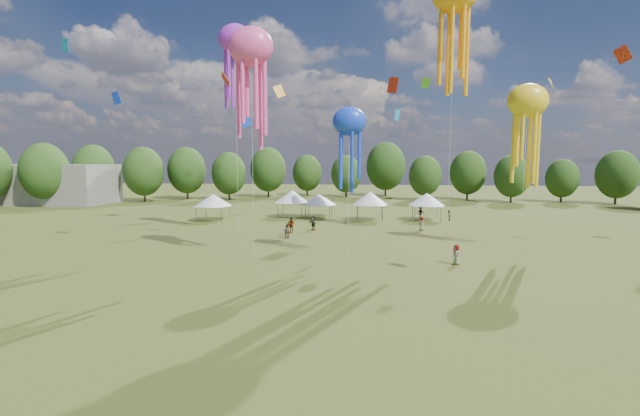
# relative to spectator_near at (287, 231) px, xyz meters

# --- Properties ---
(spectator_near) EXTENTS (0.90, 0.81, 1.53)m
(spectator_near) POSITION_rel_spectator_near_xyz_m (0.00, 0.00, 0.00)
(spectator_near) COLOR gray
(spectator_near) RESTS_ON ground
(spectators_far) EXTENTS (22.19, 30.84, 1.92)m
(spectators_far) POSITION_rel_spectator_near_xyz_m (10.47, 7.79, 0.13)
(spectators_far) COLOR gray
(spectators_far) RESTS_ON ground
(festival_tents) EXTENTS (36.67, 11.27, 4.25)m
(festival_tents) POSITION_rel_spectator_near_xyz_m (2.37, 16.93, 2.31)
(festival_tents) COLOR #47474C
(festival_tents) RESTS_ON ground
(show_kites) EXTENTS (34.86, 18.59, 29.79)m
(show_kites) POSITION_rel_spectator_near_xyz_m (10.93, -0.86, 18.75)
(show_kites) COLOR #FF4B9C
(show_kites) RESTS_ON ground
(treeline) EXTENTS (201.57, 95.24, 13.43)m
(treeline) POSITION_rel_spectator_near_xyz_m (4.46, 24.69, 5.78)
(treeline) COLOR #38281C
(treeline) RESTS_ON ground
(hangar) EXTENTS (40.00, 12.00, 8.00)m
(hangar) POSITION_rel_spectator_near_xyz_m (-63.68, 34.17, 3.24)
(hangar) COLOR gray
(hangar) RESTS_ON ground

